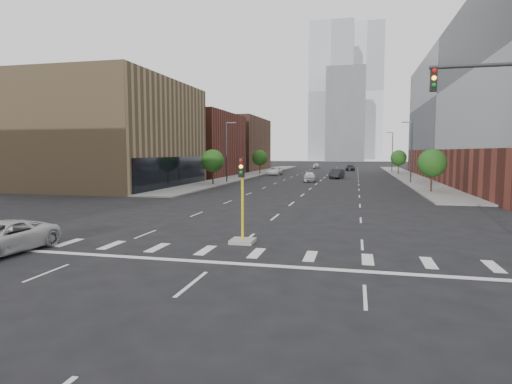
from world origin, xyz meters
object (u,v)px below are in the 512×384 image
(car_distant, at_px, (316,166))
(car_near_left, at_px, (309,177))
(median_traffic_signal, at_px, (242,224))
(parked_minivan, at_px, (1,238))
(car_mid_right, at_px, (337,174))
(car_far_left, at_px, (274,171))
(car_deep_right, at_px, (350,168))

(car_distant, bearing_deg, car_near_left, -89.29)
(median_traffic_signal, height_order, parked_minivan, median_traffic_signal)
(parked_minivan, bearing_deg, car_near_left, 84.37)
(car_near_left, distance_m, car_mid_right, 9.69)
(median_traffic_signal, bearing_deg, car_near_left, 91.87)
(car_far_left, distance_m, car_distant, 35.89)
(car_near_left, xyz_separation_m, parked_minivan, (-8.74, -50.78, -0.05))
(median_traffic_signal, relative_size, car_deep_right, 0.87)
(car_deep_right, height_order, parked_minivan, parked_minivan)
(car_near_left, bearing_deg, car_far_left, 111.49)
(car_deep_right, bearing_deg, car_mid_right, -89.67)
(car_near_left, distance_m, car_far_left, 20.00)
(car_mid_right, bearing_deg, median_traffic_signal, -83.28)
(median_traffic_signal, height_order, car_distant, median_traffic_signal)
(median_traffic_signal, height_order, car_deep_right, median_traffic_signal)
(car_far_left, height_order, parked_minivan, car_far_left)
(median_traffic_signal, bearing_deg, car_distant, 93.11)
(car_deep_right, distance_m, parked_minivan, 92.29)
(car_near_left, distance_m, parked_minivan, 51.53)
(car_far_left, xyz_separation_m, car_distant, (5.10, 35.52, -0.03))
(car_far_left, xyz_separation_m, parked_minivan, (0.26, -68.65, -0.06))
(car_deep_right, bearing_deg, parked_minivan, -95.32)
(car_distant, bearing_deg, car_mid_right, -83.61)
(car_distant, xyz_separation_m, parked_minivan, (-4.83, -104.17, -0.04))
(parked_minivan, bearing_deg, car_mid_right, 82.24)
(car_near_left, relative_size, car_far_left, 0.81)
(car_mid_right, distance_m, car_distant, 45.16)
(car_near_left, height_order, car_far_left, car_far_left)
(median_traffic_signal, xyz_separation_m, car_mid_right, (2.33, 54.93, -0.13))
(median_traffic_signal, xyz_separation_m, parked_minivan, (-10.24, -4.75, -0.23))
(car_near_left, relative_size, parked_minivan, 0.87)
(car_mid_right, xyz_separation_m, car_far_left, (-12.83, 8.97, -0.04))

